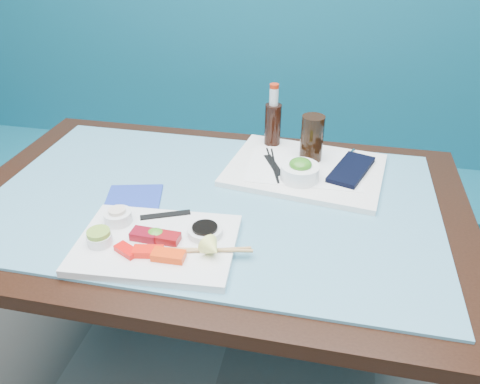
% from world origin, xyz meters
% --- Properties ---
extents(booth_bench, '(3.00, 0.56, 1.17)m').
position_xyz_m(booth_bench, '(0.00, 2.29, 0.37)').
color(booth_bench, '#105569').
rests_on(booth_bench, ground).
extents(dining_table, '(1.40, 0.90, 0.75)m').
position_xyz_m(dining_table, '(0.00, 1.45, 0.67)').
color(dining_table, black).
rests_on(dining_table, ground).
extents(glass_top, '(1.22, 0.76, 0.01)m').
position_xyz_m(glass_top, '(0.00, 1.45, 0.75)').
color(glass_top, '#5794AE').
rests_on(glass_top, dining_table).
extents(sashimi_plate, '(0.39, 0.29, 0.02)m').
position_xyz_m(sashimi_plate, '(-0.07, 1.21, 0.77)').
color(sashimi_plate, white).
rests_on(sashimi_plate, glass_top).
extents(salmon_left, '(0.06, 0.05, 0.01)m').
position_xyz_m(salmon_left, '(-0.12, 1.16, 0.78)').
color(salmon_left, red).
rests_on(salmon_left, sashimi_plate).
extents(salmon_mid, '(0.07, 0.04, 0.02)m').
position_xyz_m(salmon_mid, '(-0.07, 1.16, 0.79)').
color(salmon_mid, '#FF180A').
rests_on(salmon_mid, sashimi_plate).
extents(salmon_right, '(0.07, 0.04, 0.02)m').
position_xyz_m(salmon_right, '(-0.02, 1.16, 0.79)').
color(salmon_right, '#FF3A0A').
rests_on(salmon_right, sashimi_plate).
extents(tuna_left, '(0.06, 0.04, 0.02)m').
position_xyz_m(tuna_left, '(-0.10, 1.22, 0.79)').
color(tuna_left, maroon).
rests_on(tuna_left, sashimi_plate).
extents(tuna_right, '(0.06, 0.04, 0.02)m').
position_xyz_m(tuna_right, '(-0.05, 1.22, 0.79)').
color(tuna_right, maroon).
rests_on(tuna_right, sashimi_plate).
extents(seaweed_garnish, '(0.05, 0.05, 0.02)m').
position_xyz_m(seaweed_garnish, '(-0.08, 1.22, 0.79)').
color(seaweed_garnish, '#449121').
rests_on(seaweed_garnish, sashimi_plate).
extents(ramekin_wasabi, '(0.06, 0.06, 0.02)m').
position_xyz_m(ramekin_wasabi, '(-0.20, 1.18, 0.79)').
color(ramekin_wasabi, white).
rests_on(ramekin_wasabi, sashimi_plate).
extents(wasabi_fill, '(0.06, 0.06, 0.01)m').
position_xyz_m(wasabi_fill, '(-0.20, 1.18, 0.81)').
color(wasabi_fill, '#7BA334').
rests_on(wasabi_fill, ramekin_wasabi).
extents(ramekin_ginger, '(0.08, 0.08, 0.03)m').
position_xyz_m(ramekin_ginger, '(-0.19, 1.27, 0.79)').
color(ramekin_ginger, white).
rests_on(ramekin_ginger, sashimi_plate).
extents(ginger_fill, '(0.05, 0.05, 0.01)m').
position_xyz_m(ginger_fill, '(-0.19, 1.27, 0.81)').
color(ginger_fill, beige).
rests_on(ginger_fill, ramekin_ginger).
extents(soy_dish, '(0.10, 0.10, 0.02)m').
position_xyz_m(soy_dish, '(0.03, 1.26, 0.79)').
color(soy_dish, white).
rests_on(soy_dish, sashimi_plate).
extents(soy_fill, '(0.08, 0.08, 0.01)m').
position_xyz_m(soy_fill, '(0.03, 1.26, 0.80)').
color(soy_fill, black).
rests_on(soy_fill, soy_dish).
extents(lemon_wedge, '(0.06, 0.06, 0.05)m').
position_xyz_m(lemon_wedge, '(0.07, 1.18, 0.80)').
color(lemon_wedge, '#FCFF78').
rests_on(lemon_wedge, sashimi_plate).
extents(chopstick_sleeve, '(0.12, 0.07, 0.00)m').
position_xyz_m(chopstick_sleeve, '(-0.09, 1.32, 0.78)').
color(chopstick_sleeve, black).
rests_on(chopstick_sleeve, sashimi_plate).
extents(wooden_chopstick_a, '(0.24, 0.05, 0.01)m').
position_xyz_m(wooden_chopstick_a, '(0.04, 1.20, 0.78)').
color(wooden_chopstick_a, tan).
rests_on(wooden_chopstick_a, sashimi_plate).
extents(wooden_chopstick_b, '(0.21, 0.07, 0.01)m').
position_xyz_m(wooden_chopstick_b, '(0.05, 1.20, 0.78)').
color(wooden_chopstick_b, '#AB8150').
rests_on(wooden_chopstick_b, sashimi_plate).
extents(serving_tray, '(0.49, 0.40, 0.02)m').
position_xyz_m(serving_tray, '(0.24, 1.65, 0.77)').
color(serving_tray, white).
rests_on(serving_tray, glass_top).
extents(paper_placemat, '(0.34, 0.25, 0.00)m').
position_xyz_m(paper_placemat, '(0.24, 1.65, 0.78)').
color(paper_placemat, white).
rests_on(paper_placemat, serving_tray).
extents(seaweed_bowl, '(0.13, 0.13, 0.04)m').
position_xyz_m(seaweed_bowl, '(0.23, 1.58, 0.80)').
color(seaweed_bowl, white).
rests_on(seaweed_bowl, serving_tray).
extents(seaweed_salad, '(0.08, 0.08, 0.03)m').
position_xyz_m(seaweed_salad, '(0.23, 1.58, 0.82)').
color(seaweed_salad, '#337D1C').
rests_on(seaweed_salad, seaweed_bowl).
extents(cola_glass, '(0.08, 0.08, 0.14)m').
position_xyz_m(cola_glass, '(0.25, 1.71, 0.85)').
color(cola_glass, black).
rests_on(cola_glass, serving_tray).
extents(navy_pouch, '(0.14, 0.22, 0.02)m').
position_xyz_m(navy_pouch, '(0.37, 1.65, 0.78)').
color(navy_pouch, black).
rests_on(navy_pouch, serving_tray).
extents(fork, '(0.04, 0.08, 0.01)m').
position_xyz_m(fork, '(0.37, 1.76, 0.78)').
color(fork, silver).
rests_on(fork, serving_tray).
extents(black_chopstick_a, '(0.07, 0.21, 0.01)m').
position_xyz_m(black_chopstick_a, '(0.14, 1.64, 0.78)').
color(black_chopstick_a, black).
rests_on(black_chopstick_a, serving_tray).
extents(black_chopstick_b, '(0.06, 0.21, 0.01)m').
position_xyz_m(black_chopstick_b, '(0.15, 1.64, 0.78)').
color(black_chopstick_b, black).
rests_on(black_chopstick_b, serving_tray).
extents(tray_sleeve, '(0.08, 0.13, 0.00)m').
position_xyz_m(tray_sleeve, '(0.14, 1.64, 0.78)').
color(tray_sleeve, black).
rests_on(tray_sleeve, serving_tray).
extents(cola_bottle_body, '(0.06, 0.06, 0.15)m').
position_xyz_m(cola_bottle_body, '(0.12, 1.79, 0.83)').
color(cola_bottle_body, black).
rests_on(cola_bottle_body, glass_top).
extents(cola_bottle_neck, '(0.03, 0.03, 0.06)m').
position_xyz_m(cola_bottle_neck, '(0.12, 1.79, 0.94)').
color(cola_bottle_neck, silver).
rests_on(cola_bottle_neck, cola_bottle_body).
extents(cola_bottle_cap, '(0.04, 0.04, 0.01)m').
position_xyz_m(cola_bottle_cap, '(0.12, 1.79, 0.97)').
color(cola_bottle_cap, '#BB270B').
rests_on(cola_bottle_cap, cola_bottle_neck).
extents(blue_napkin, '(0.18, 0.18, 0.01)m').
position_xyz_m(blue_napkin, '(-0.21, 1.39, 0.76)').
color(blue_napkin, '#1B3399').
rests_on(blue_napkin, glass_top).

